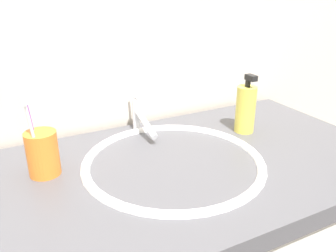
{
  "coord_description": "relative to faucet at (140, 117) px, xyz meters",
  "views": [
    {
      "loc": [
        -0.39,
        -0.68,
        1.29
      ],
      "look_at": [
        -0.01,
        0.05,
        0.95
      ],
      "focal_mm": 37.5,
      "sensor_mm": 36.0,
      "label": 1
    }
  ],
  "objects": [
    {
      "name": "tiled_wall_back",
      "position": [
        0.01,
        0.11,
        0.29
      ],
      "size": [
        2.34,
        0.04,
        2.4
      ],
      "primitive_type": "cube",
      "color": "beige",
      "rests_on": "ground"
    },
    {
      "name": "sink_basin",
      "position": [
        -0.0,
        -0.21,
        -0.09
      ],
      "size": [
        0.47,
        0.47,
        0.12
      ],
      "color": "white",
      "rests_on": "vanity_counter"
    },
    {
      "name": "faucet",
      "position": [
        0.0,
        0.0,
        0.0
      ],
      "size": [
        0.02,
        0.17,
        0.11
      ],
      "color": "silver",
      "rests_on": "sink_basin"
    },
    {
      "name": "toothbrush_cup",
      "position": [
        -0.3,
        -0.12,
        0.0
      ],
      "size": [
        0.07,
        0.07,
        0.11
      ],
      "primitive_type": "cylinder",
      "color": "orange",
      "rests_on": "vanity_counter"
    },
    {
      "name": "toothbrush_white",
      "position": [
        -0.32,
        -0.15,
        0.07
      ],
      "size": [
        0.03,
        0.04,
        0.21
      ],
      "color": "white",
      "rests_on": "toothbrush_cup"
    },
    {
      "name": "toothbrush_purple",
      "position": [
        -0.31,
        -0.1,
        0.07
      ],
      "size": [
        0.03,
        0.02,
        0.21
      ],
      "color": "purple",
      "rests_on": "toothbrush_cup"
    },
    {
      "name": "soap_dispenser",
      "position": [
        0.29,
        -0.14,
        0.02
      ],
      "size": [
        0.06,
        0.06,
        0.18
      ],
      "color": "#DBCC4C",
      "rests_on": "vanity_counter"
    }
  ]
}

